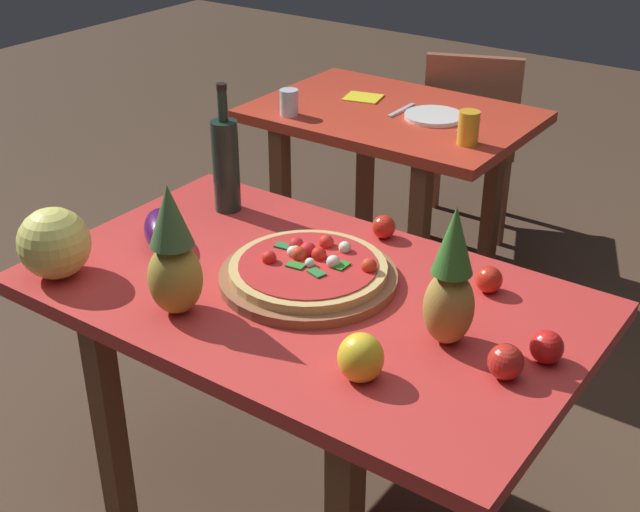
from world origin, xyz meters
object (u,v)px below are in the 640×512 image
(tomato_beside_pepper, at_px, (489,280))
(eggplant, at_px, (161,230))
(knife_utensil, at_px, (468,125))
(tomato_by_bottle, at_px, (384,227))
(background_table, at_px, (391,139))
(pizza_board, at_px, (308,277))
(pineapple_left, at_px, (173,257))
(tomato_at_corner, at_px, (506,362))
(fork_utensil, at_px, (401,110))
(dinner_plate, at_px, (434,116))
(napkin_folded, at_px, (363,98))
(tomato_near_board, at_px, (547,347))
(drinking_glass_juice, at_px, (468,128))
(wine_bottle, at_px, (226,163))
(pineapple_right, at_px, (450,284))
(bell_pepper, at_px, (361,358))
(display_table, at_px, (306,320))
(drinking_glass_water, at_px, (289,102))
(dining_chair, at_px, (471,133))
(melon, at_px, (54,243))
(pizza, at_px, (309,266))

(tomato_beside_pepper, bearing_deg, eggplant, -160.98)
(knife_utensil, bearing_deg, tomato_by_bottle, -81.04)
(background_table, height_order, knife_utensil, knife_utensil)
(pizza_board, xyz_separation_m, pineapple_left, (-0.17, -0.28, 0.13))
(pineapple_left, xyz_separation_m, tomato_at_corner, (0.73, 0.20, -0.10))
(tomato_beside_pepper, xyz_separation_m, fork_utensil, (-0.86, 1.04, -0.03))
(dinner_plate, height_order, napkin_folded, dinner_plate)
(knife_utensil, bearing_deg, tomato_near_board, -61.23)
(pineapple_left, height_order, drinking_glass_juice, pineapple_left)
(wine_bottle, height_order, dinner_plate, wine_bottle)
(tomato_by_bottle, relative_size, napkin_folded, 0.46)
(eggplant, bearing_deg, tomato_at_corner, -1.03)
(dinner_plate, bearing_deg, pineapple_right, -60.38)
(bell_pepper, distance_m, dinner_plate, 1.64)
(dinner_plate, bearing_deg, wine_bottle, -95.58)
(wine_bottle, bearing_deg, bell_pepper, -31.50)
(background_table, distance_m, drinking_glass_juice, 0.45)
(display_table, xyz_separation_m, drinking_glass_water, (-0.81, 1.01, 0.14))
(background_table, relative_size, tomato_at_corner, 13.72)
(tomato_beside_pepper, relative_size, dinner_plate, 0.30)
(pineapple_right, height_order, napkin_folded, pineapple_right)
(pizza_board, bearing_deg, dinner_plate, 104.95)
(drinking_glass_juice, distance_m, napkin_folded, 0.61)
(dining_chair, relative_size, drinking_glass_water, 8.73)
(background_table, xyz_separation_m, pineapple_left, (0.34, -1.52, 0.25))
(dining_chair, height_order, drinking_glass_juice, same)
(melon, height_order, tomato_by_bottle, melon)
(tomato_near_board, distance_m, knife_utensil, 1.47)
(melon, xyz_separation_m, eggplant, (0.10, 0.27, -0.04))
(dining_chair, height_order, tomato_beside_pepper, dining_chair)
(pineapple_right, relative_size, fork_utensil, 1.81)
(pizza_board, xyz_separation_m, tomato_by_bottle, (0.02, 0.31, 0.02))
(pizza_board, relative_size, wine_bottle, 1.18)
(display_table, relative_size, fork_utensil, 7.52)
(tomato_beside_pepper, distance_m, tomato_by_bottle, 0.37)
(tomato_at_corner, height_order, tomato_by_bottle, tomato_at_corner)
(tomato_by_bottle, distance_m, drinking_glass_water, 1.05)
(display_table, distance_m, melon, 0.65)
(tomato_near_board, height_order, dinner_plate, tomato_near_board)
(pizza, relative_size, bell_pepper, 3.66)
(bell_pepper, relative_size, drinking_glass_juice, 0.91)
(background_table, relative_size, pineapple_left, 3.25)
(pizza, distance_m, napkin_folded, 1.47)
(pizza_board, height_order, tomato_by_bottle, tomato_by_bottle)
(display_table, distance_m, tomato_at_corner, 0.56)
(pineapple_left, bearing_deg, bell_pepper, 3.30)
(background_table, height_order, pineapple_left, pineapple_left)
(background_table, bearing_deg, pineapple_right, -54.68)
(dinner_plate, relative_size, fork_utensil, 1.22)
(pineapple_right, bearing_deg, display_table, 179.83)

